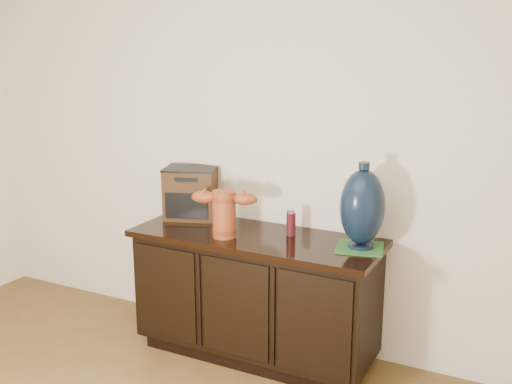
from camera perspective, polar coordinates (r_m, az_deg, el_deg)
The scene contains 6 objects.
sideboard at distance 3.59m, azimuth -0.02°, elevation -9.73°, with size 1.46×0.56×0.75m.
terracotta_vessel at distance 3.39m, azimuth -3.04°, elevation -1.83°, with size 0.38×0.17×0.27m.
tv_radio at distance 3.79m, azimuth -6.19°, elevation -0.06°, with size 0.39×0.35×0.32m.
green_mat at distance 3.28m, azimuth 9.85°, elevation -5.24°, with size 0.25×0.25×0.01m, color #2A5C29.
lamp_base at distance 3.22m, azimuth 10.09°, elevation -1.46°, with size 0.29×0.29×0.47m.
spray_can at distance 3.44m, azimuth 3.35°, elevation -2.92°, with size 0.05×0.05×0.15m.
Camera 1 is at (1.49, -0.71, 1.81)m, focal length 42.00 mm.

